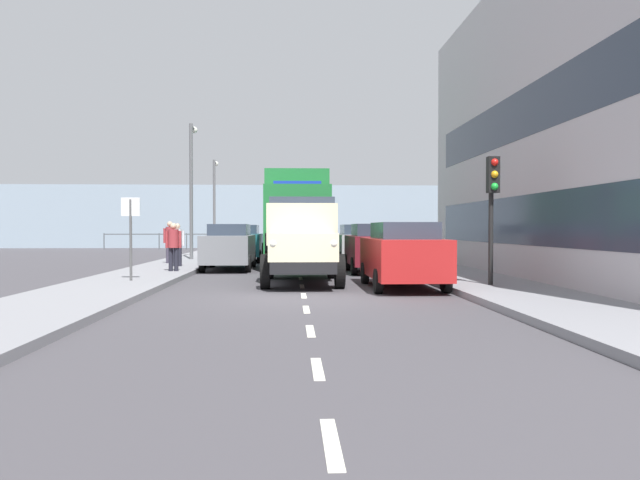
{
  "coord_description": "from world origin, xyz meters",
  "views": [
    {
      "loc": [
        0.3,
        13.85,
        1.58
      ],
      "look_at": [
        -0.71,
        -7.32,
        1.16
      ],
      "focal_mm": 34.25,
      "sensor_mm": 36.0,
      "label": 1
    }
  ],
  "objects_px": {
    "truck_vintage_cream": "(302,242)",
    "pedestrian_in_dark_coat": "(173,243)",
    "car_red_kerbside_near": "(403,254)",
    "pedestrian_by_lamp": "(170,239)",
    "lamp_post_far": "(215,196)",
    "lamp_post_promenade": "(192,178)",
    "lorry_cargo_green": "(297,216)",
    "car_maroon_kerbside_1": "(373,247)",
    "car_teal_oppositeside_1": "(241,243)",
    "pedestrian_couple_b": "(177,241)",
    "car_silver_kerbside_2": "(359,244)",
    "traffic_light_near": "(492,192)",
    "street_sign": "(131,224)",
    "car_grey_oppositeside_0": "(229,246)"
  },
  "relations": [
    {
      "from": "car_teal_oppositeside_1",
      "to": "pedestrian_couple_b",
      "type": "bearing_deg",
      "value": 71.57
    },
    {
      "from": "lamp_post_promenade",
      "to": "lorry_cargo_green",
      "type": "bearing_deg",
      "value": 147.75
    },
    {
      "from": "lamp_post_promenade",
      "to": "lamp_post_far",
      "type": "relative_size",
      "value": 1.09
    },
    {
      "from": "pedestrian_couple_b",
      "to": "pedestrian_in_dark_coat",
      "type": "bearing_deg",
      "value": 97.7
    },
    {
      "from": "truck_vintage_cream",
      "to": "car_grey_oppositeside_0",
      "type": "relative_size",
      "value": 1.25
    },
    {
      "from": "lorry_cargo_green",
      "to": "pedestrian_in_dark_coat",
      "type": "xyz_separation_m",
      "value": [
        4.12,
        4.93,
        -0.99
      ]
    },
    {
      "from": "lorry_cargo_green",
      "to": "car_maroon_kerbside_1",
      "type": "distance_m",
      "value": 4.85
    },
    {
      "from": "truck_vintage_cream",
      "to": "street_sign",
      "type": "height_order",
      "value": "truck_vintage_cream"
    },
    {
      "from": "car_teal_oppositeside_1",
      "to": "street_sign",
      "type": "xyz_separation_m",
      "value": [
        2.01,
        12.02,
        0.79
      ]
    },
    {
      "from": "pedestrian_in_dark_coat",
      "to": "pedestrian_by_lamp",
      "type": "distance_m",
      "value": 4.73
    },
    {
      "from": "car_silver_kerbside_2",
      "to": "street_sign",
      "type": "bearing_deg",
      "value": 52.62
    },
    {
      "from": "lorry_cargo_green",
      "to": "lamp_post_promenade",
      "type": "height_order",
      "value": "lamp_post_promenade"
    },
    {
      "from": "car_silver_kerbside_2",
      "to": "car_teal_oppositeside_1",
      "type": "relative_size",
      "value": 1.03
    },
    {
      "from": "car_teal_oppositeside_1",
      "to": "lamp_post_far",
      "type": "xyz_separation_m",
      "value": [
        2.43,
        -9.54,
        2.68
      ]
    },
    {
      "from": "pedestrian_by_lamp",
      "to": "traffic_light_near",
      "type": "distance_m",
      "value": 14.14
    },
    {
      "from": "pedestrian_by_lamp",
      "to": "pedestrian_couple_b",
      "type": "bearing_deg",
      "value": 108.51
    },
    {
      "from": "pedestrian_in_dark_coat",
      "to": "lamp_post_promenade",
      "type": "xyz_separation_m",
      "value": [
        0.67,
        -7.95,
        2.78
      ]
    },
    {
      "from": "car_silver_kerbside_2",
      "to": "traffic_light_near",
      "type": "xyz_separation_m",
      "value": [
        -2.11,
        11.2,
        1.58
      ]
    },
    {
      "from": "pedestrian_by_lamp",
      "to": "lamp_post_promenade",
      "type": "distance_m",
      "value": 4.32
    },
    {
      "from": "truck_vintage_cream",
      "to": "traffic_light_near",
      "type": "distance_m",
      "value": 5.33
    },
    {
      "from": "truck_vintage_cream",
      "to": "lamp_post_far",
      "type": "relative_size",
      "value": 1.0
    },
    {
      "from": "lamp_post_promenade",
      "to": "street_sign",
      "type": "height_order",
      "value": "lamp_post_promenade"
    },
    {
      "from": "street_sign",
      "to": "car_maroon_kerbside_1",
      "type": "bearing_deg",
      "value": -146.98
    },
    {
      "from": "truck_vintage_cream",
      "to": "lorry_cargo_green",
      "type": "height_order",
      "value": "lorry_cargo_green"
    },
    {
      "from": "truck_vintage_cream",
      "to": "car_maroon_kerbside_1",
      "type": "height_order",
      "value": "truck_vintage_cream"
    },
    {
      "from": "car_red_kerbside_near",
      "to": "lamp_post_far",
      "type": "relative_size",
      "value": 0.75
    },
    {
      "from": "truck_vintage_cream",
      "to": "pedestrian_by_lamp",
      "type": "height_order",
      "value": "truck_vintage_cream"
    },
    {
      "from": "truck_vintage_cream",
      "to": "pedestrian_by_lamp",
      "type": "relative_size",
      "value": 3.33
    },
    {
      "from": "pedestrian_by_lamp",
      "to": "street_sign",
      "type": "xyz_separation_m",
      "value": [
        -0.58,
        8.27,
        0.54
      ]
    },
    {
      "from": "street_sign",
      "to": "car_red_kerbside_near",
      "type": "bearing_deg",
      "value": 172.84
    },
    {
      "from": "lorry_cargo_green",
      "to": "street_sign",
      "type": "bearing_deg",
      "value": 61.98
    },
    {
      "from": "car_red_kerbside_near",
      "to": "pedestrian_by_lamp",
      "type": "height_order",
      "value": "pedestrian_by_lamp"
    },
    {
      "from": "car_silver_kerbside_2",
      "to": "truck_vintage_cream",
      "type": "bearing_deg",
      "value": 73.95
    },
    {
      "from": "car_silver_kerbside_2",
      "to": "pedestrian_by_lamp",
      "type": "distance_m",
      "value": 7.92
    },
    {
      "from": "pedestrian_in_dark_coat",
      "to": "traffic_light_near",
      "type": "xyz_separation_m",
      "value": [
        -8.91,
        5.37,
        1.39
      ]
    },
    {
      "from": "lamp_post_far",
      "to": "car_grey_oppositeside_0",
      "type": "bearing_deg",
      "value": 99.12
    },
    {
      "from": "car_red_kerbside_near",
      "to": "pedestrian_couple_b",
      "type": "bearing_deg",
      "value": -45.11
    },
    {
      "from": "street_sign",
      "to": "lamp_post_promenade",
      "type": "bearing_deg",
      "value": -88.88
    },
    {
      "from": "pedestrian_couple_b",
      "to": "truck_vintage_cream",
      "type": "bearing_deg",
      "value": 127.74
    },
    {
      "from": "car_silver_kerbside_2",
      "to": "street_sign",
      "type": "relative_size",
      "value": 1.86
    },
    {
      "from": "traffic_light_near",
      "to": "pedestrian_in_dark_coat",
      "type": "bearing_deg",
      "value": -31.08
    },
    {
      "from": "pedestrian_by_lamp",
      "to": "traffic_light_near",
      "type": "xyz_separation_m",
      "value": [
        -9.93,
        9.98,
        1.32
      ]
    },
    {
      "from": "car_maroon_kerbside_1",
      "to": "car_silver_kerbside_2",
      "type": "bearing_deg",
      "value": -90.0
    },
    {
      "from": "car_grey_oppositeside_0",
      "to": "lamp_post_promenade",
      "type": "xyz_separation_m",
      "value": [
        2.23,
        -5.17,
        2.97
      ]
    },
    {
      "from": "truck_vintage_cream",
      "to": "pedestrian_in_dark_coat",
      "type": "bearing_deg",
      "value": -37.79
    },
    {
      "from": "car_maroon_kerbside_1",
      "to": "pedestrian_by_lamp",
      "type": "bearing_deg",
      "value": -24.46
    },
    {
      "from": "lorry_cargo_green",
      "to": "traffic_light_near",
      "type": "distance_m",
      "value": 11.36
    },
    {
      "from": "truck_vintage_cream",
      "to": "lamp_post_far",
      "type": "height_order",
      "value": "lamp_post_far"
    },
    {
      "from": "car_maroon_kerbside_1",
      "to": "pedestrian_by_lamp",
      "type": "distance_m",
      "value": 8.6
    },
    {
      "from": "pedestrian_couple_b",
      "to": "traffic_light_near",
      "type": "bearing_deg",
      "value": 139.21
    }
  ]
}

